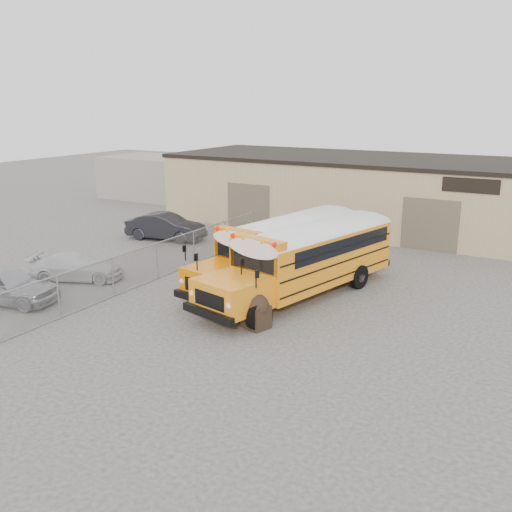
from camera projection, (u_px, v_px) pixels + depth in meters
The scene contains 10 objects.
ground at pixel (229, 322), 22.16m from camera, with size 120.00×120.00×0.00m, color #474341.
warehouse at pixel (389, 193), 38.26m from camera, with size 30.20×10.20×4.67m.
chainlink_fence at pixel (157, 261), 27.31m from camera, with size 0.07×18.07×1.81m.
distant_building_left at pixel (153, 177), 50.66m from camera, with size 8.00×6.00×3.60m, color gray.
school_bus_left at pixel (352, 223), 31.53m from camera, with size 4.27×10.84×3.09m.
school_bus_right at pixel (386, 230), 29.56m from camera, with size 5.08×11.16×3.17m.
tarp_bundle at pixel (256, 311), 21.45m from camera, with size 1.10×1.05×1.36m.
car_silver at pixel (4, 285), 24.09m from camera, with size 1.87×4.65×1.58m, color #A9A9AD.
car_white at pixel (76, 267), 27.30m from camera, with size 1.76×4.33×1.26m, color silver.
car_dark at pixel (166, 227), 35.20m from camera, with size 1.71×4.91×1.62m, color black.
Camera 1 is at (11.21, -17.43, 8.32)m, focal length 40.00 mm.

